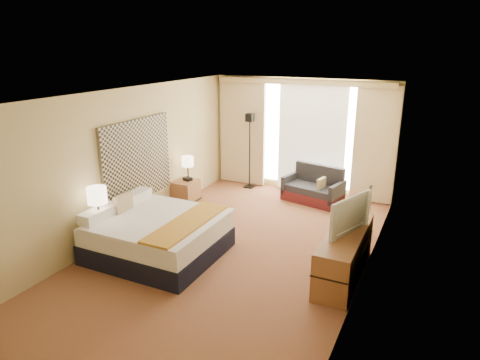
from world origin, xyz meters
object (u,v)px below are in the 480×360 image
at_px(lamp_left, 97,196).
at_px(nightstand_left, 102,239).
at_px(lamp_right, 188,162).
at_px(loveseat, 314,190).
at_px(nightstand_right, 186,193).
at_px(media_dresser, 344,254).
at_px(television, 345,213).
at_px(floor_lamp, 250,136).
at_px(desk_chair, 361,217).
at_px(bed, 158,235).

bearing_deg(lamp_left, nightstand_left, 127.40).
relative_size(nightstand_left, lamp_right, 1.06).
height_order(nightstand_left, loveseat, loveseat).
distance_m(nightstand_left, lamp_left, 0.78).
distance_m(nightstand_right, media_dresser, 3.97).
bearing_deg(television, lamp_right, 88.68).
height_order(lamp_right, television, television).
distance_m(floor_lamp, lamp_right, 1.79).
bearing_deg(television, lamp_left, 128.65).
height_order(nightstand_right, floor_lamp, floor_lamp).
bearing_deg(desk_chair, nightstand_left, -152.35).
xyz_separation_m(nightstand_left, desk_chair, (3.67, 2.41, 0.15)).
height_order(media_dresser, bed, bed).
relative_size(nightstand_right, floor_lamp, 0.31).
bearing_deg(nightstand_right, bed, -68.91).
height_order(desk_chair, lamp_right, lamp_right).
bearing_deg(desk_chair, bed, -150.55).
bearing_deg(nightstand_left, floor_lamp, 80.26).
bearing_deg(floor_lamp, lamp_right, -112.96).
height_order(media_dresser, lamp_left, lamp_left).
relative_size(nightstand_right, lamp_left, 0.86).
bearing_deg(loveseat, television, -53.38).
height_order(loveseat, desk_chair, desk_chair).
distance_m(media_dresser, bed, 2.96).
height_order(nightstand_left, lamp_right, lamp_right).
distance_m(nightstand_left, loveseat, 4.61).
bearing_deg(nightstand_left, television, 16.76).
relative_size(floor_lamp, lamp_right, 3.43).
relative_size(nightstand_right, loveseat, 0.40).
bearing_deg(lamp_right, media_dresser, -22.52).
relative_size(nightstand_left, bed, 0.28).
height_order(lamp_left, lamp_right, lamp_left).
bearing_deg(loveseat, lamp_right, -137.19).
bearing_deg(nightstand_left, lamp_right, 89.28).
distance_m(floor_lamp, lamp_left, 4.31).
xyz_separation_m(bed, floor_lamp, (-0.09, 3.79, 0.92)).
relative_size(nightstand_left, media_dresser, 0.31).
xyz_separation_m(nightstand_left, nightstand_right, (0.00, 2.50, 0.00)).
xyz_separation_m(media_dresser, floor_lamp, (-2.98, 3.14, 0.91)).
relative_size(nightstand_left, television, 0.57).
bearing_deg(nightstand_right, floor_lamp, 66.97).
relative_size(bed, floor_lamp, 1.08).
distance_m(nightstand_left, nightstand_right, 2.50).
height_order(floor_lamp, desk_chair, floor_lamp).
distance_m(nightstand_right, loveseat, 2.79).
xyz_separation_m(bed, lamp_left, (-0.76, -0.46, 0.70)).
distance_m(bed, loveseat, 3.88).
xyz_separation_m(loveseat, desk_chair, (1.29, -1.53, 0.17)).
distance_m(nightstand_left, media_dresser, 3.85).
bearing_deg(lamp_right, lamp_left, -89.71).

